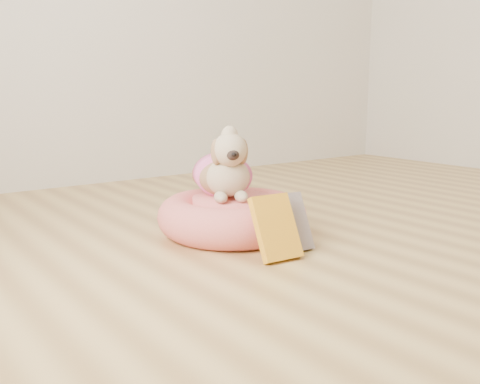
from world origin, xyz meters
TOP-DOWN VIEW (x-y plane):
  - pet_bed at (-0.42, 0.85)m, footprint 0.58×0.58m
  - dog at (-0.43, 0.88)m, footprint 0.40×0.46m
  - book_yellow at (-0.48, 0.52)m, footprint 0.16×0.14m
  - book_white at (-0.37, 0.56)m, footprint 0.15×0.13m

SIDE VIEW (x-z plane):
  - pet_bed at x=-0.42m, z-range 0.00..0.15m
  - book_white at x=-0.37m, z-range 0.00..0.20m
  - book_yellow at x=-0.48m, z-range 0.00..0.21m
  - dog at x=-0.43m, z-range 0.15..0.43m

